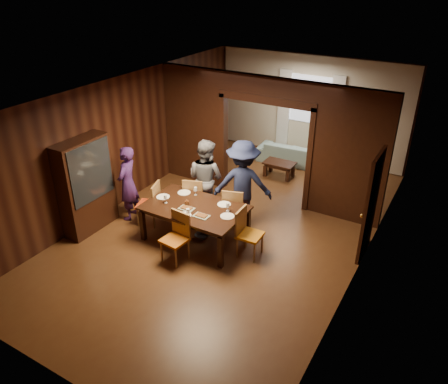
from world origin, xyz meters
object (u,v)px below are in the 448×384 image
Objects in this scene: sofa at (294,153)px; person_grey at (206,178)px; coffee_table at (279,169)px; chair_left at (148,203)px; person_purple at (128,183)px; chair_near at (174,239)px; chair_far_l at (195,197)px; chair_far_r at (234,208)px; hutch at (86,186)px; dining_table at (195,223)px; chair_right at (250,234)px; person_navy at (243,184)px.

person_grey is at bearing 76.69° from sofa.
coffee_table is (0.01, -1.01, -0.09)m from sofa.
person_grey reaches higher than chair_left.
person_purple reaches higher than chair_near.
chair_left reaches higher than sofa.
chair_far_l is (-0.15, -0.20, -0.40)m from person_grey.
chair_far_r reaches higher than sofa.
hutch reaches higher than chair_far_r.
chair_far_r and chair_near have the same top height.
dining_table is 2.05× the size of chair_left.
chair_far_r is at bearing 44.14° from chair_right.
chair_near is (0.42, -1.76, -0.40)m from person_grey.
coffee_table is 0.40× the size of hutch.
person_purple reaches higher than coffee_table.
sofa is at bearing -120.83° from chair_far_l.
dining_table reaches higher than sofa.
person_grey is 2.22× the size of coffee_table.
chair_near is at bearing 84.17° from sofa.
person_navy is 1.16m from chair_far_l.
dining_table is 2.05× the size of chair_far_r.
chair_near is (0.06, -0.78, 0.10)m from dining_table.
dining_table is (0.36, -0.98, -0.51)m from person_grey.
sofa is at bearing 141.99° from person_purple.
sofa is 5.40m from chair_near.
coffee_table is 2.94m from chair_far_l.
dining_table is 0.79m from chair_near.
hutch reaches higher than chair_far_l.
sofa is 3.91m from chair_far_l.
chair_far_l is (-0.77, -2.82, 0.28)m from coffee_table.
chair_left is at bearing -112.34° from coffee_table.
chair_near is (0.58, -1.56, 0.00)m from chair_far_l.
chair_left is (-1.46, -4.59, 0.20)m from sofa.
person_grey is 0.48m from chair_far_l.
person_grey is at bearing 110.35° from person_purple.
sofa is 5.90m from hutch.
person_grey is 3.73m from sofa.
chair_far_l is (-1.71, 0.70, 0.00)m from chair_right.
chair_right is 1.42m from chair_near.
person_navy is 3.64m from sofa.
coffee_table is at bearing 85.97° from dining_table.
coffee_table is at bearing 140.10° from chair_left.
chair_left is 1.00× the size of chair_near.
hutch is at bearing -43.79° from person_purple.
coffee_table is 0.82× the size of chair_right.
person_grey is at bearing 57.83° from chair_right.
chair_right is at bearing 76.40° from person_purple.
chair_right is at bearing 73.79° from chair_left.
sofa is 2.05× the size of chair_far_l.
chair_left is 1.85m from chair_far_r.
chair_near is at bearing 51.90° from person_navy.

